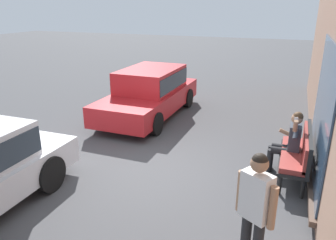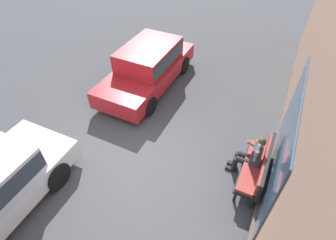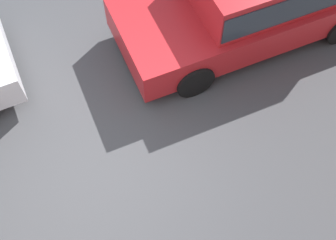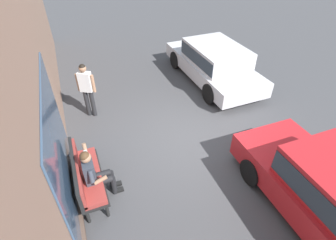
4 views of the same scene
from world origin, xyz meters
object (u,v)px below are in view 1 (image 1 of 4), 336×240
at_px(parked_car_near, 150,91).
at_px(pedestrian_standing, 255,208).
at_px(bench, 300,152).
at_px(person_on_phone, 289,141).

height_order(parked_car_near, pedestrian_standing, pedestrian_standing).
xyz_separation_m(bench, pedestrian_standing, (2.93, -0.53, 0.46)).
bearing_deg(parked_car_near, person_on_phone, 60.14).
xyz_separation_m(person_on_phone, parked_car_near, (-2.37, -4.13, 0.10)).
distance_m(parked_car_near, pedestrian_standing, 6.67).
height_order(person_on_phone, parked_car_near, parked_car_near).
bearing_deg(pedestrian_standing, bench, 169.75).
height_order(bench, parked_car_near, parked_car_near).
distance_m(bench, person_on_phone, 0.30).
xyz_separation_m(bench, person_on_phone, (-0.16, -0.22, 0.13)).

